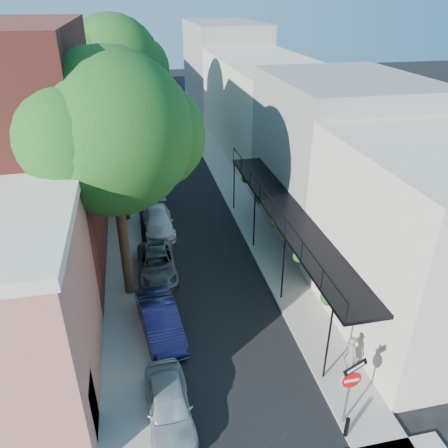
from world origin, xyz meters
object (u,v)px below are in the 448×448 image
parked_car_e (142,183)px  parked_car_b (160,320)px  sign_post (351,382)px  parked_car_d (158,222)px  parked_car_a (169,405)px  oak_far (120,65)px  oak_near (121,134)px  oak_mid (121,109)px  parked_car_c (157,264)px  pedestrian (351,355)px  bollard (347,427)px

parked_car_e → parked_car_b: bearing=-83.6°
sign_post → parked_car_d: sign_post is taller
parked_car_a → parked_car_e: bearing=87.9°
sign_post → parked_car_b: bearing=134.1°
oak_far → parked_car_e: 9.02m
oak_near → parked_car_a: (0.77, -7.77, -7.23)m
parked_car_a → oak_mid: bearing=90.8°
parked_car_a → parked_car_c: (0.27, 8.92, -0.05)m
oak_near → pedestrian: size_ratio=6.63×
pedestrian → parked_car_b: bearing=51.6°
bollard → oak_mid: 19.96m
pedestrian → sign_post: bearing=141.0°
parked_car_c → parked_car_d: size_ratio=0.99×
parked_car_a → oak_near: bearing=93.5°
bollard → parked_car_e: (-5.60, 21.90, 0.18)m
parked_car_d → parked_car_e: 6.33m
parked_car_c → oak_far: bearing=94.5°
parked_car_d → parked_car_e: (-0.69, 6.29, 0.08)m
oak_mid → parked_car_c: size_ratio=2.38×
oak_mid → oak_far: size_ratio=0.86×
oak_mid → parked_car_a: bearing=-87.0°
oak_far → parked_car_d: bearing=-82.6°
oak_mid → bollard: bearing=-70.1°
sign_post → oak_far: 27.80m
oak_near → parked_car_c: 7.45m
oak_mid → pedestrian: size_ratio=5.92×
sign_post → oak_mid: 19.14m
oak_mid → parked_car_b: size_ratio=2.41×
oak_mid → parked_car_b: bearing=-85.6°
sign_post → parked_car_b: (-5.70, 5.88, -1.34)m
oak_near → pedestrian: bearing=-43.2°
sign_post → pedestrian: (1.17, 2.06, -1.05)m
parked_car_b → parked_car_e: parked_car_e is taller
parked_car_b → parked_car_c: size_ratio=0.99×
oak_far → parked_car_b: 21.79m
parked_car_b → parked_car_d: size_ratio=0.98×
parked_car_a → parked_car_c: size_ratio=0.88×
parked_car_e → pedestrian: (6.93, -19.36, 0.28)m
bollard → parked_car_a: parked_car_a is taller
parked_car_c → parked_car_b: bearing=-91.8°
bollard → parked_car_c: parked_car_c is taller
parked_car_c → parked_car_e: 10.99m
parked_car_e → parked_car_a: bearing=-83.9°
parked_car_b → parked_car_d: (0.63, 9.25, -0.07)m
oak_near → parked_car_e: (0.77, 12.14, -7.17)m
parked_car_a → parked_car_e: parked_car_e is taller
parked_car_d → pedestrian: (6.24, -13.07, 0.36)m
pedestrian → parked_car_e: bearing=10.3°
parked_car_c → oak_mid: bearing=99.8°
sign_post → parked_car_d: (-5.07, 15.13, -1.41)m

